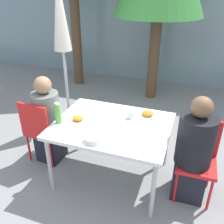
# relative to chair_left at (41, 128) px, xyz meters

# --- Properties ---
(ground_plane) EXTENTS (24.00, 24.00, 0.00)m
(ground_plane) POSITION_rel_chair_left_xyz_m (0.93, 0.01, -0.50)
(ground_plane) COLOR gray
(building_facade) EXTENTS (10.00, 0.20, 3.00)m
(building_facade) POSITION_rel_chair_left_xyz_m (0.93, 3.49, 1.00)
(building_facade) COLOR gray
(building_facade) RESTS_ON ground
(dining_table) EXTENTS (1.25, 0.98, 0.73)m
(dining_table) POSITION_rel_chair_left_xyz_m (0.93, 0.01, 0.17)
(dining_table) COLOR white
(dining_table) RESTS_ON ground
(chair_left) EXTENTS (0.43, 0.43, 0.86)m
(chair_left) POSITION_rel_chair_left_xyz_m (0.00, 0.00, 0.00)
(chair_left) COLOR red
(chair_left) RESTS_ON ground
(person_left) EXTENTS (0.33, 0.33, 1.15)m
(person_left) POSITION_rel_chair_left_xyz_m (0.06, 0.08, 0.04)
(person_left) COLOR black
(person_left) RESTS_ON ground
(chair_right) EXTENTS (0.41, 0.41, 0.86)m
(chair_right) POSITION_rel_chair_left_xyz_m (1.86, 0.11, 0.00)
(chair_right) COLOR red
(chair_right) RESTS_ON ground
(person_right) EXTENTS (0.37, 0.37, 1.19)m
(person_right) POSITION_rel_chair_left_xyz_m (1.81, 0.03, 0.05)
(person_right) COLOR black
(person_right) RESTS_ON ground
(closed_umbrella) EXTENTS (0.36, 0.36, 2.28)m
(closed_umbrella) POSITION_rel_chair_left_xyz_m (-0.12, 0.91, 1.08)
(closed_umbrella) COLOR #333333
(closed_umbrella) RESTS_ON ground
(plate_0) EXTENTS (0.21, 0.21, 0.06)m
(plate_0) POSITION_rel_chair_left_xyz_m (0.56, -0.06, 0.25)
(plate_0) COLOR white
(plate_0) RESTS_ON dining_table
(plate_1) EXTENTS (0.23, 0.23, 0.07)m
(plate_1) POSITION_rel_chair_left_xyz_m (1.26, 0.31, 0.26)
(plate_1) COLOR white
(plate_1) RESTS_ON dining_table
(bottle) EXTENTS (0.07, 0.07, 0.24)m
(bottle) POSITION_rel_chair_left_xyz_m (0.37, -0.16, 0.35)
(bottle) COLOR #51A338
(bottle) RESTS_ON dining_table
(drinking_cup) EXTENTS (0.07, 0.07, 0.08)m
(drinking_cup) POSITION_rel_chair_left_xyz_m (1.09, 0.20, 0.27)
(drinking_cup) COLOR silver
(drinking_cup) RESTS_ON dining_table
(salad_bowl) EXTENTS (0.18, 0.18, 0.05)m
(salad_bowl) POSITION_rel_chair_left_xyz_m (0.87, -0.35, 0.26)
(salad_bowl) COLOR white
(salad_bowl) RESTS_ON dining_table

